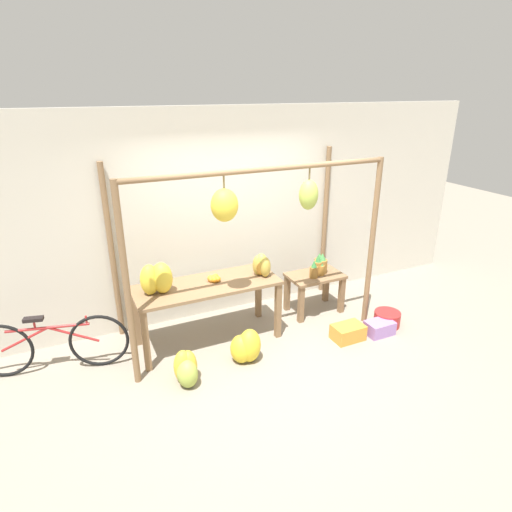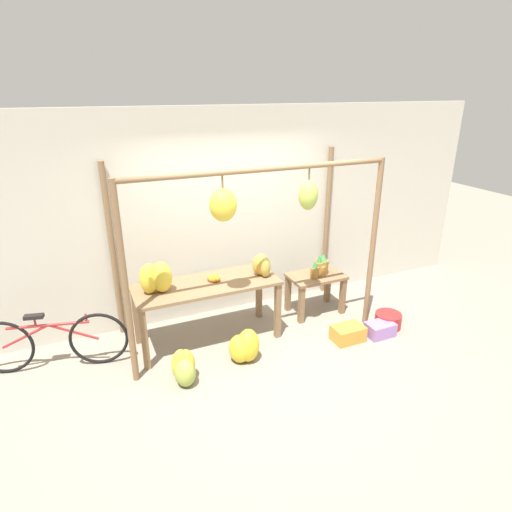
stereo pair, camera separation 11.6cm
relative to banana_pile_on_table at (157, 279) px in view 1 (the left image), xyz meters
name	(u,v)px [view 1 (the left image)]	position (x,y,z in m)	size (l,w,h in m)	color
ground_plane	(280,366)	(1.15, -0.86, -0.98)	(20.00, 20.00, 0.00)	gray
shop_wall_back	(227,214)	(1.15, 0.74, 0.42)	(8.00, 0.08, 2.80)	beige
stall_awning	(252,221)	(1.11, -0.19, 0.59)	(3.14, 1.25, 2.23)	brown
display_table_main	(207,292)	(0.59, 0.01, -0.30)	(1.76, 0.68, 0.79)	brown
display_table_side	(315,283)	(2.21, 0.10, -0.54)	(0.76, 0.49, 0.57)	brown
banana_pile_on_table	(157,279)	(0.00, 0.00, 0.00)	(0.44, 0.34, 0.37)	gold
orange_pile	(214,279)	(0.69, 0.02, -0.14)	(0.15, 0.16, 0.09)	orange
pineapple_cluster	(319,266)	(2.27, 0.11, -0.29)	(0.34, 0.32, 0.29)	olive
banana_pile_ground_left	(186,368)	(0.09, -0.67, -0.80)	(0.30, 0.41, 0.39)	gold
banana_pile_ground_right	(245,347)	(0.82, -0.60, -0.79)	(0.45, 0.38, 0.41)	yellow
fruit_crate_white	(348,332)	(2.20, -0.72, -0.88)	(0.39, 0.27, 0.20)	orange
blue_bucket	(387,319)	(2.88, -0.66, -0.88)	(0.35, 0.35, 0.20)	#AD2323
parked_bicycle	(51,345)	(-1.20, 0.15, -0.63)	(1.63, 0.43, 0.70)	black
papaya_pile	(262,266)	(1.30, -0.05, -0.05)	(0.24, 0.29, 0.29)	#B2993D
fruit_crate_purple	(379,328)	(2.65, -0.79, -0.89)	(0.36, 0.24, 0.18)	#9970B7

